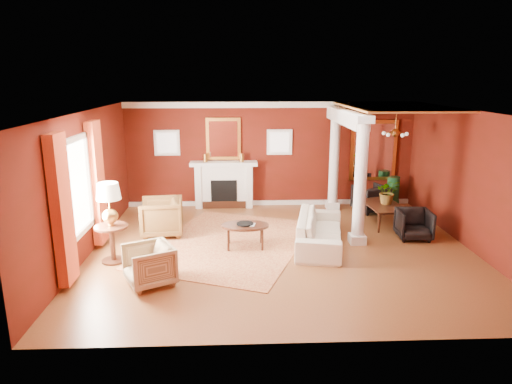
{
  "coord_description": "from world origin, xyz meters",
  "views": [
    {
      "loc": [
        -0.92,
        -9.07,
        3.6
      ],
      "look_at": [
        -0.53,
        0.46,
        1.15
      ],
      "focal_mm": 32.0,
      "sensor_mm": 36.0,
      "label": 1
    }
  ],
  "objects_px": {
    "armchair_leopard": "(161,215)",
    "armchair_stripe": "(149,263)",
    "coffee_table": "(245,227)",
    "side_table": "(110,209)",
    "dining_table": "(383,208)",
    "sofa": "(320,225)"
  },
  "relations": [
    {
      "from": "sofa",
      "to": "armchair_stripe",
      "type": "distance_m",
      "value": 3.78
    },
    {
      "from": "armchair_leopard",
      "to": "side_table",
      "type": "distance_m",
      "value": 1.8
    },
    {
      "from": "coffee_table",
      "to": "side_table",
      "type": "relative_size",
      "value": 0.64
    },
    {
      "from": "dining_table",
      "to": "side_table",
      "type": "bearing_deg",
      "value": 104.72
    },
    {
      "from": "armchair_leopard",
      "to": "dining_table",
      "type": "height_order",
      "value": "armchair_leopard"
    },
    {
      "from": "coffee_table",
      "to": "side_table",
      "type": "xyz_separation_m",
      "value": [
        -2.63,
        -0.66,
        0.63
      ]
    },
    {
      "from": "coffee_table",
      "to": "dining_table",
      "type": "height_order",
      "value": "dining_table"
    },
    {
      "from": "armchair_leopard",
      "to": "armchair_stripe",
      "type": "xyz_separation_m",
      "value": [
        0.19,
        -2.58,
        -0.08
      ]
    },
    {
      "from": "armchair_leopard",
      "to": "armchair_stripe",
      "type": "height_order",
      "value": "armchair_leopard"
    },
    {
      "from": "armchair_leopard",
      "to": "coffee_table",
      "type": "distance_m",
      "value": 2.1
    },
    {
      "from": "sofa",
      "to": "dining_table",
      "type": "xyz_separation_m",
      "value": [
        1.84,
        1.43,
        -0.05
      ]
    },
    {
      "from": "side_table",
      "to": "sofa",
      "type": "bearing_deg",
      "value": 9.56
    },
    {
      "from": "sofa",
      "to": "armchair_leopard",
      "type": "distance_m",
      "value": 3.63
    },
    {
      "from": "armchair_leopard",
      "to": "armchair_stripe",
      "type": "bearing_deg",
      "value": -1.09
    },
    {
      "from": "side_table",
      "to": "dining_table",
      "type": "distance_m",
      "value": 6.5
    },
    {
      "from": "coffee_table",
      "to": "armchair_leopard",
      "type": "bearing_deg",
      "value": 155.54
    },
    {
      "from": "side_table",
      "to": "armchair_leopard",
      "type": "bearing_deg",
      "value": 64.88
    },
    {
      "from": "side_table",
      "to": "dining_table",
      "type": "height_order",
      "value": "side_table"
    },
    {
      "from": "armchair_leopard",
      "to": "armchair_stripe",
      "type": "distance_m",
      "value": 2.59
    },
    {
      "from": "armchair_leopard",
      "to": "dining_table",
      "type": "bearing_deg",
      "value": 91.15
    },
    {
      "from": "dining_table",
      "to": "armchair_stripe",
      "type": "bearing_deg",
      "value": 116.98
    },
    {
      "from": "sofa",
      "to": "side_table",
      "type": "bearing_deg",
      "value": 111.06
    }
  ]
}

